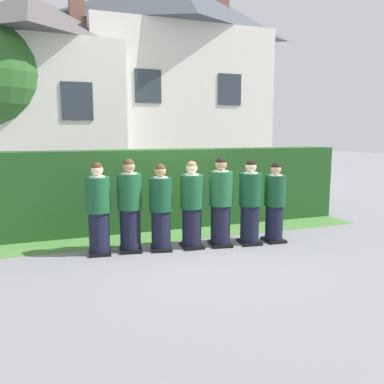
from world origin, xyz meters
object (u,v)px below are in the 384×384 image
at_px(student_front_row_0, 99,211).
at_px(student_front_row_3, 192,207).
at_px(student_front_row_5, 250,204).
at_px(student_front_row_4, 221,204).
at_px(student_front_row_2, 161,209).
at_px(student_front_row_6, 275,204).
at_px(student_front_row_1, 130,208).

distance_m(student_front_row_0, student_front_row_3, 1.69).
xyz_separation_m(student_front_row_3, student_front_row_5, (1.14, -0.15, 0.00)).
distance_m(student_front_row_0, student_front_row_5, 2.84).
distance_m(student_front_row_4, student_front_row_5, 0.59).
height_order(student_front_row_2, student_front_row_6, student_front_row_2).
distance_m(student_front_row_2, student_front_row_3, 0.59).
xyz_separation_m(student_front_row_4, student_front_row_6, (1.11, -0.12, -0.06)).
height_order(student_front_row_4, student_front_row_5, student_front_row_4).
bearing_deg(student_front_row_6, student_front_row_1, 172.64).
xyz_separation_m(student_front_row_2, student_front_row_3, (0.58, -0.05, 0.02)).
xyz_separation_m(student_front_row_3, student_front_row_4, (0.56, -0.06, 0.03)).
relative_size(student_front_row_1, student_front_row_4, 1.00).
bearing_deg(student_front_row_3, student_front_row_4, -6.39).
bearing_deg(student_front_row_5, student_front_row_3, 172.74).
distance_m(student_front_row_5, student_front_row_6, 0.53).
distance_m(student_front_row_3, student_front_row_5, 1.15).
bearing_deg(student_front_row_1, student_front_row_4, -8.15).
relative_size(student_front_row_3, student_front_row_6, 1.04).
xyz_separation_m(student_front_row_0, student_front_row_5, (2.82, -0.34, -0.00)).
bearing_deg(student_front_row_5, student_front_row_1, 171.86).
xyz_separation_m(student_front_row_4, student_front_row_5, (0.58, -0.08, -0.03)).
distance_m(student_front_row_2, student_front_row_5, 1.74).
bearing_deg(student_front_row_4, student_front_row_5, -8.09).
xyz_separation_m(student_front_row_0, student_front_row_4, (2.24, -0.26, 0.03)).
bearing_deg(student_front_row_0, student_front_row_3, -6.55).
relative_size(student_front_row_3, student_front_row_5, 1.00).
relative_size(student_front_row_1, student_front_row_6, 1.07).
height_order(student_front_row_0, student_front_row_4, student_front_row_4).
distance_m(student_front_row_1, student_front_row_2, 0.56).
bearing_deg(student_front_row_6, student_front_row_5, 176.03).
relative_size(student_front_row_0, student_front_row_1, 0.97).
height_order(student_front_row_2, student_front_row_4, student_front_row_4).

